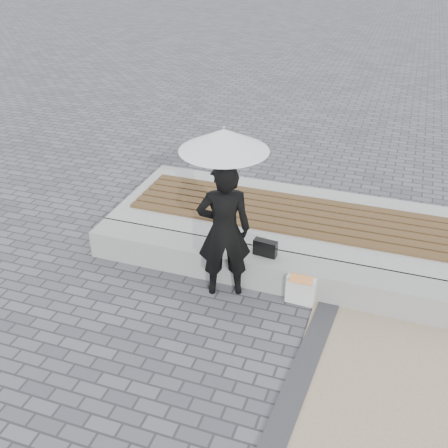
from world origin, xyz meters
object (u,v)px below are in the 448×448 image
Objects in this scene: seating_ledge at (266,270)px; parasol at (224,140)px; canvas_tote at (301,289)px; handbag at (265,248)px; woman at (224,231)px.

parasol is at bearing -142.53° from seating_ledge.
canvas_tote is (0.98, 0.10, -1.89)m from parasol.
canvas_tote is at bearing -26.02° from seating_ledge.
parasol reaches higher than seating_ledge.
parasol is 4.25× the size of handbag.
seating_ledge is 13.13× the size of canvas_tote.
woman is at bearing -131.60° from handbag.
parasol is at bearing -171.05° from canvas_tote.
seating_ledge reaches higher than canvas_tote.
seating_ledge is 2.76× the size of woman.
canvas_tote is (0.55, -0.29, -0.32)m from handbag.
seating_ledge is 1.96m from parasol.
handbag is at bearing 132.03° from seating_ledge.
woman is 1.17m from parasol.
woman is at bearing -142.53° from seating_ledge.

